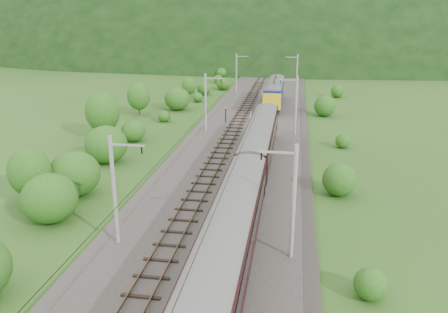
# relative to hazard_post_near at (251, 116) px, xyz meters

# --- Properties ---
(ground) EXTENTS (600.00, 600.00, 0.00)m
(ground) POSITION_rel_hazard_post_near_xyz_m (0.58, -38.78, -1.06)
(ground) COLOR #234A17
(ground) RESTS_ON ground
(railbed) EXTENTS (14.00, 220.00, 0.30)m
(railbed) POSITION_rel_hazard_post_near_xyz_m (0.58, -28.78, -0.91)
(railbed) COLOR #38332D
(railbed) RESTS_ON ground
(track_left) EXTENTS (2.40, 220.00, 0.27)m
(track_left) POSITION_rel_hazard_post_near_xyz_m (-1.82, -28.78, -0.69)
(track_left) COLOR brown
(track_left) RESTS_ON railbed
(track_right) EXTENTS (2.40, 220.00, 0.27)m
(track_right) POSITION_rel_hazard_post_near_xyz_m (2.98, -28.78, -0.69)
(track_right) COLOR brown
(track_right) RESTS_ON railbed
(catenary_left) EXTENTS (2.54, 192.28, 8.00)m
(catenary_left) POSITION_rel_hazard_post_near_xyz_m (-5.54, -6.78, 3.44)
(catenary_left) COLOR gray
(catenary_left) RESTS_ON railbed
(catenary_right) EXTENTS (2.54, 192.28, 8.00)m
(catenary_right) POSITION_rel_hazard_post_near_xyz_m (6.70, -6.78, 3.44)
(catenary_right) COLOR gray
(catenary_right) RESTS_ON railbed
(overhead_wires) EXTENTS (4.83, 198.00, 0.03)m
(overhead_wires) POSITION_rel_hazard_post_near_xyz_m (0.58, -28.78, 6.04)
(overhead_wires) COLOR black
(overhead_wires) RESTS_ON ground
(mountain_main) EXTENTS (504.00, 360.00, 244.00)m
(mountain_main) POSITION_rel_hazard_post_near_xyz_m (0.58, 221.22, -1.06)
(mountain_main) COLOR black
(mountain_main) RESTS_ON ground
(mountain_ridge) EXTENTS (336.00, 280.00, 132.00)m
(mountain_ridge) POSITION_rel_hazard_post_near_xyz_m (-119.42, 261.22, -1.06)
(mountain_ridge) COLOR black
(mountain_ridge) RESTS_ON ground
(hazard_post_near) EXTENTS (0.16, 0.16, 1.52)m
(hazard_post_near) POSITION_rel_hazard_post_near_xyz_m (0.00, 0.00, 0.00)
(hazard_post_near) COLOR red
(hazard_post_near) RESTS_ON railbed
(hazard_post_far) EXTENTS (0.15, 0.15, 1.40)m
(hazard_post_far) POSITION_rel_hazard_post_near_xyz_m (0.70, 29.58, -0.06)
(hazard_post_far) COLOR red
(hazard_post_far) RESTS_ON railbed
(signal) EXTENTS (0.27, 0.27, 2.42)m
(signal) POSITION_rel_hazard_post_near_xyz_m (-3.60, -1.64, 0.66)
(signal) COLOR black
(signal) RESTS_ON railbed
(vegetation_left) EXTENTS (13.01, 147.65, 6.42)m
(vegetation_left) POSITION_rel_hazard_post_near_xyz_m (-14.09, -29.28, 1.32)
(vegetation_left) COLOR #284F15
(vegetation_left) RESTS_ON ground
(vegetation_right) EXTENTS (6.83, 103.29, 3.14)m
(vegetation_right) POSITION_rel_hazard_post_near_xyz_m (11.75, -26.08, 0.29)
(vegetation_right) COLOR #284F15
(vegetation_right) RESTS_ON ground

